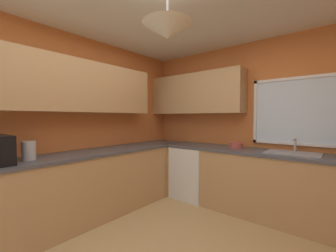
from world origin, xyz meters
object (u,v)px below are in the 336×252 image
sink_assembly (293,153)px  bowl (236,145)px  kettle (29,151)px  dishwasher (193,172)px

sink_assembly → bowl: (-0.75, -0.01, 0.03)m
kettle → dishwasher: bearing=74.3°
dishwasher → kettle: 2.44m
dishwasher → sink_assembly: sink_assembly is taller
dishwasher → bowl: size_ratio=4.69×
dishwasher → kettle: kettle is taller
dishwasher → kettle: size_ratio=4.15×
dishwasher → bowl: bearing=2.3°
dishwasher → kettle: (-0.64, -2.28, 0.58)m
kettle → bowl: kettle is taller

